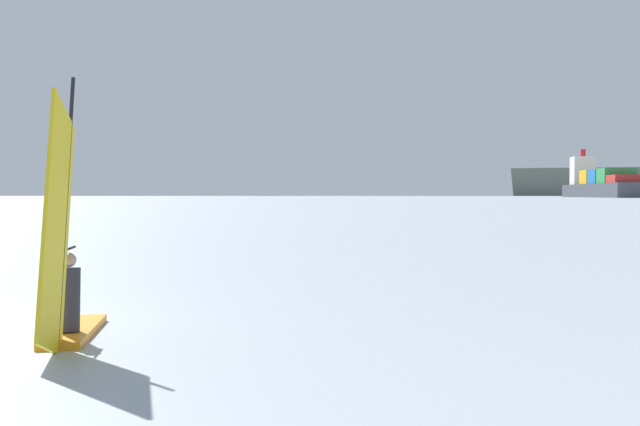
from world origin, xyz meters
TOP-DOWN VIEW (x-y plane):
  - windsurfer at (2.62, -0.68)m, footprint 1.21×3.56m
  - cargo_ship at (154.42, 536.78)m, footprint 26.71×145.40m

SIDE VIEW (x-z plane):
  - windsurfer at x=2.62m, z-range -1.07..3.09m
  - cargo_ship at x=154.42m, z-range -9.80..28.71m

